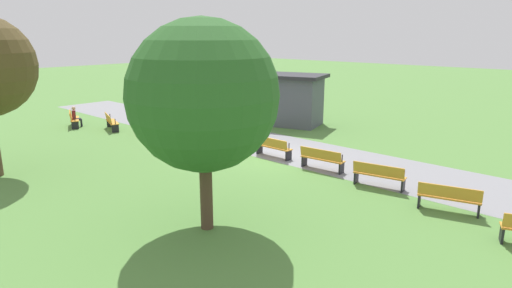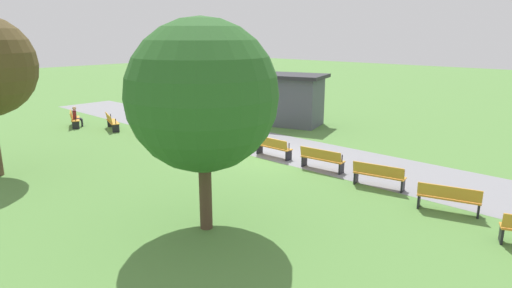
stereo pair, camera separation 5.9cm
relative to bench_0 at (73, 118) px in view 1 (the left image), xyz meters
name	(u,v)px [view 1 (the left image)]	position (x,y,z in m)	size (l,w,h in m)	color
ground_plane	(274,157)	(12.76, 2.93, -0.47)	(120.00, 120.00, 0.00)	#54843D
path_paving	(294,150)	(12.76, 4.44, -0.47)	(40.93, 4.12, 0.01)	gray
bench_0	(73,118)	(0.00, 0.00, 0.00)	(1.81, 1.19, 0.89)	orange
bench_1	(111,121)	(2.43, 1.02, 0.00)	(1.84, 1.06, 0.89)	orange
bench_2	(149,125)	(4.94, 1.82, 0.00)	(1.84, 0.92, 0.89)	orange
bench_3	(188,131)	(7.51, 2.39, 0.00)	(1.84, 0.78, 0.89)	orange
bench_4	(229,138)	(10.12, 2.74, 0.00)	(1.82, 0.63, 0.89)	orange
bench_5	(273,147)	(12.76, 2.86, 0.00)	(1.78, 0.47, 0.89)	orange
bench_6	(322,159)	(15.39, 2.74, 0.00)	(1.82, 0.63, 0.89)	orange
bench_7	(379,175)	(18.00, 2.39, 0.00)	(1.84, 0.78, 0.89)	orange
bench_8	(449,198)	(20.57, 1.82, 0.00)	(1.84, 0.92, 0.89)	orange
person_seated	(76,116)	(0.20, 0.06, 0.16)	(0.50, 0.60, 1.20)	maroon
tree_0	(203,96)	(15.99, -3.81, 3.22)	(3.99, 3.99, 5.70)	#4C3828
kiosk	(294,99)	(9.18, 9.00, 1.05)	(4.15, 3.70, 2.98)	#4C515B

